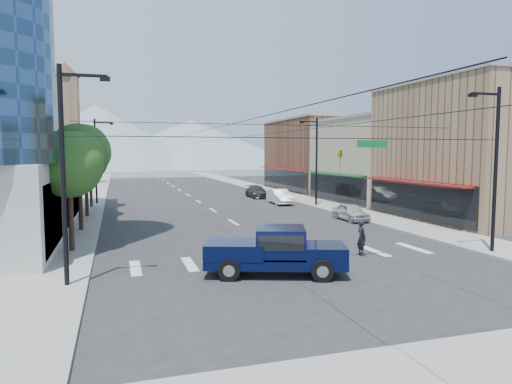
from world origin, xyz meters
TOP-DOWN VIEW (x-y plane):
  - ground at (0.00, 0.00)m, footprint 160.00×160.00m
  - sidewalk_left at (-12.00, 40.00)m, footprint 4.00×120.00m
  - sidewalk_right at (12.00, 40.00)m, footprint 4.00×120.00m
  - sidewalk_cross at (0.00, -12.00)m, footprint 28.00×4.00m
  - shop_near at (20.00, 10.00)m, footprint 12.00×14.00m
  - shop_mid at (20.00, 24.00)m, footprint 12.00×14.00m
  - shop_far at (20.00, 40.00)m, footprint 12.00×18.00m
  - clock_tower at (-16.50, 62.00)m, footprint 4.80×4.80m
  - mountain_left at (-15.00, 150.00)m, footprint 80.00×80.00m
  - mountain_right at (20.00, 160.00)m, footprint 90.00×90.00m
  - tree_near at (-11.07, 6.10)m, footprint 3.65×3.64m
  - tree_midnear at (-11.07, 13.10)m, footprint 4.09×4.09m
  - tree_midfar at (-11.07, 20.10)m, footprint 3.65×3.64m
  - tree_far at (-11.07, 27.10)m, footprint 4.09×4.09m
  - signal_rig at (0.19, -1.00)m, footprint 21.80×0.20m
  - lamp_pole_nw at (-10.67, 30.00)m, footprint 2.00×0.25m
  - lamp_pole_ne at (10.67, 22.00)m, footprint 2.00×0.25m
  - pickup_truck at (-1.99, -1.54)m, footprint 6.78×4.19m
  - pedestrian at (3.76, 0.75)m, footprint 0.51×0.74m
  - parked_car_near at (9.40, 12.18)m, footprint 1.66×4.10m
  - parked_car_mid at (7.89, 24.93)m, footprint 1.84×4.86m
  - parked_car_far at (7.60, 32.25)m, footprint 2.02×4.92m

SIDE VIEW (x-z plane):
  - ground at x=0.00m, z-range 0.00..0.00m
  - sidewalk_left at x=-12.00m, z-range 0.00..0.15m
  - sidewalk_right at x=12.00m, z-range 0.00..0.15m
  - sidewalk_cross at x=0.00m, z-range 0.00..0.15m
  - parked_car_near at x=9.40m, z-range 0.00..1.40m
  - parked_car_far at x=7.60m, z-range 0.00..1.42m
  - parked_car_mid at x=7.89m, z-range 0.00..1.58m
  - pedestrian at x=3.76m, z-range 0.00..1.94m
  - pickup_truck at x=-1.99m, z-range 0.05..2.22m
  - shop_mid at x=20.00m, z-range 0.00..9.00m
  - signal_rig at x=0.19m, z-range 0.14..9.14m
  - lamp_pole_nw at x=-10.67m, z-range 0.44..9.44m
  - lamp_pole_ne at x=10.67m, z-range 0.44..9.44m
  - tree_near at x=-11.07m, z-range 1.64..8.34m
  - tree_midfar at x=-11.07m, z-range 1.64..8.34m
  - shop_far at x=20.00m, z-range 0.00..10.00m
  - shop_near at x=20.00m, z-range 0.00..11.00m
  - tree_midnear at x=-11.07m, z-range 1.83..9.35m
  - tree_far at x=-11.07m, z-range 1.83..9.35m
  - mountain_right at x=20.00m, z-range 0.00..18.00m
  - clock_tower at x=-16.50m, z-range 0.44..20.84m
  - mountain_left at x=-15.00m, z-range 0.00..22.00m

